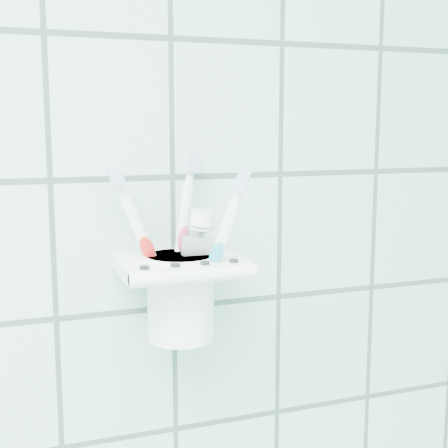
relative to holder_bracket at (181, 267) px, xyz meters
name	(u,v)px	position (x,y,z in m)	size (l,w,h in m)	color
holder_bracket	(181,267)	(0.00, 0.00, 0.00)	(0.13, 0.10, 0.04)	white
cup	(181,293)	(0.00, 0.00, -0.03)	(0.08, 0.08, 0.09)	white
toothbrush_pink	(180,239)	(0.00, 0.01, 0.03)	(0.07, 0.02, 0.19)	white
toothbrush_blue	(169,240)	(-0.01, 0.02, 0.03)	(0.04, 0.03, 0.19)	white
toothbrush_orange	(188,248)	(0.01, -0.01, 0.02)	(0.06, 0.04, 0.18)	white
toothpaste_tube	(188,261)	(0.01, 0.00, 0.00)	(0.05, 0.03, 0.13)	silver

